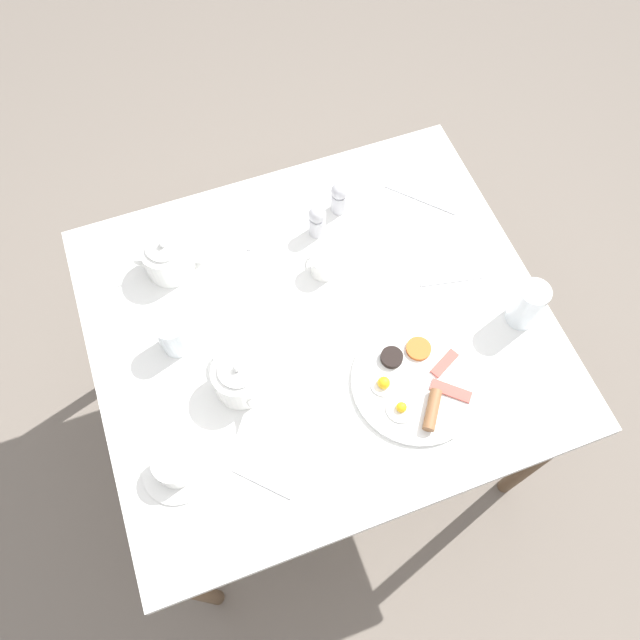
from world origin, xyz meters
name	(u,v)px	position (x,y,z in m)	size (l,w,h in m)	color
ground_plane	(320,418)	(0.00, 0.00, 0.00)	(8.00, 8.00, 0.00)	#70665B
table	(320,336)	(0.00, 0.00, 0.71)	(0.99, 1.12, 0.78)	white
breakfast_plate	(416,382)	(-0.23, -0.16, 0.79)	(0.31, 0.31, 0.04)	white
teapot_near	(168,258)	(0.29, 0.31, 0.83)	(0.12, 0.21, 0.12)	white
teapot_far	(240,377)	(-0.09, 0.23, 0.83)	(0.21, 0.12, 0.12)	white
teacup_with_saucer_left	(175,466)	(-0.23, 0.42, 0.81)	(0.16, 0.16, 0.07)	white
water_glass_tall	(528,305)	(-0.16, -0.48, 0.85)	(0.07, 0.07, 0.14)	white
water_glass_short	(174,335)	(0.07, 0.35, 0.83)	(0.07, 0.07, 0.11)	white
creamer_jug	(324,264)	(0.14, -0.06, 0.81)	(0.09, 0.07, 0.06)	white
pepper_grinder	(317,220)	(0.26, -0.09, 0.83)	(0.05, 0.05, 0.10)	#BCBCC1
salt_grinder	(339,197)	(0.31, -0.17, 0.83)	(0.05, 0.05, 0.10)	#BCBCC1
fork_by_plate	(451,279)	(0.00, -0.36, 0.78)	(0.05, 0.16, 0.00)	silver
knife_by_plate	(420,199)	(0.27, -0.39, 0.78)	(0.17, 0.16, 0.00)	silver
spoon_for_tea	(263,483)	(-0.33, 0.25, 0.78)	(0.12, 0.11, 0.00)	silver
fork_spare	(251,224)	(0.35, 0.07, 0.78)	(0.16, 0.07, 0.00)	silver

